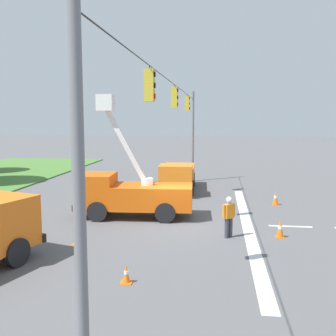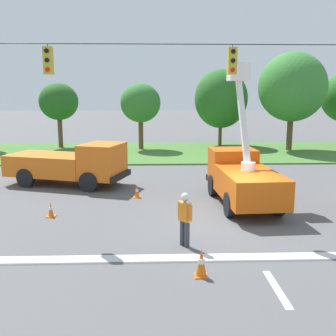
# 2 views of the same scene
# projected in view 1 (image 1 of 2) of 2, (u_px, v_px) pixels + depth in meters

# --- Properties ---
(ground_plane) EXTENTS (200.00, 200.00, 0.00)m
(ground_plane) POSITION_uv_depth(u_px,v_px,m) (175.00, 222.00, 19.18)
(ground_plane) COLOR #565659
(lane_markings) EXTENTS (17.60, 15.25, 0.01)m
(lane_markings) POSITION_uv_depth(u_px,v_px,m) (279.00, 226.00, 18.54)
(lane_markings) COLOR silver
(lane_markings) RESTS_ON ground
(signal_gantry) EXTENTS (26.20, 0.33, 7.20)m
(signal_gantry) POSITION_uv_depth(u_px,v_px,m) (175.00, 132.00, 18.63)
(signal_gantry) COLOR slate
(signal_gantry) RESTS_ON ground
(utility_truck_bucket_lift) EXTENTS (2.56, 6.02, 6.23)m
(utility_truck_bucket_lift) POSITION_uv_depth(u_px,v_px,m) (131.00, 192.00, 20.10)
(utility_truck_bucket_lift) COLOR #D6560F
(utility_truck_bucket_lift) RESTS_ON ground
(utility_truck_support_far) EXTENTS (6.46, 2.52, 2.04)m
(utility_truck_support_far) POSITION_uv_depth(u_px,v_px,m) (178.00, 175.00, 27.60)
(utility_truck_support_far) COLOR orange
(utility_truck_support_far) RESTS_ON ground
(road_worker) EXTENTS (0.44, 0.54, 1.77)m
(road_worker) POSITION_uv_depth(u_px,v_px,m) (229.00, 215.00, 16.63)
(road_worker) COLOR #383842
(road_worker) RESTS_ON ground
(traffic_cone_mid_left) EXTENTS (0.36, 0.36, 0.83)m
(traffic_cone_mid_left) POSITION_uv_depth(u_px,v_px,m) (276.00, 198.00, 23.04)
(traffic_cone_mid_left) COLOR orange
(traffic_cone_mid_left) RESTS_ON ground
(traffic_cone_mid_right) EXTENTS (0.36, 0.36, 0.78)m
(traffic_cone_mid_right) POSITION_uv_depth(u_px,v_px,m) (280.00, 229.00, 16.71)
(traffic_cone_mid_right) COLOR orange
(traffic_cone_mid_right) RESTS_ON ground
(traffic_cone_near_bucket) EXTENTS (0.36, 0.36, 0.58)m
(traffic_cone_near_bucket) POSITION_uv_depth(u_px,v_px,m) (76.00, 238.00, 15.72)
(traffic_cone_near_bucket) COLOR orange
(traffic_cone_near_bucket) RESTS_ON ground
(traffic_cone_far_left) EXTENTS (0.36, 0.36, 0.58)m
(traffic_cone_far_left) POSITION_uv_depth(u_px,v_px,m) (126.00, 274.00, 12.08)
(traffic_cone_far_left) COLOR orange
(traffic_cone_far_left) RESTS_ON ground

